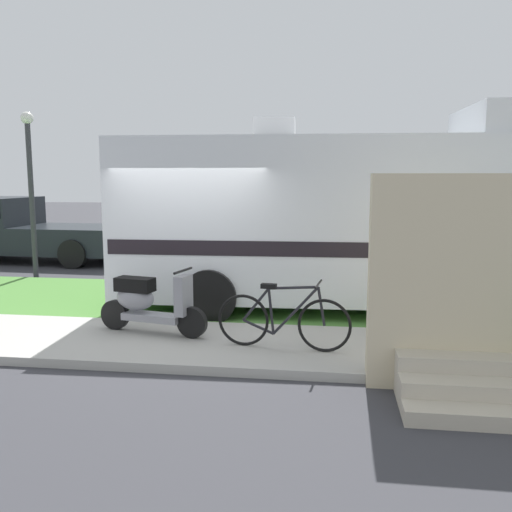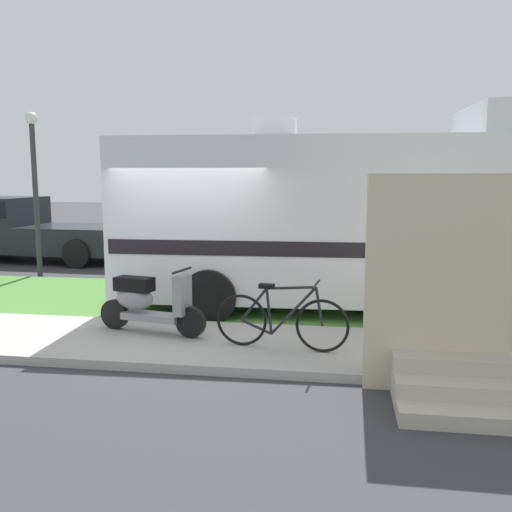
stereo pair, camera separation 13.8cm
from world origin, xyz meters
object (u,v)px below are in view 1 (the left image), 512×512
at_px(pickup_truck_near, 15,227).
at_px(pickup_truck_far, 404,222).
at_px(motorhome_rv, 346,217).
at_px(scooter, 148,302).
at_px(bottle_green, 404,336).
at_px(bicycle, 283,320).
at_px(street_lamp_post, 30,177).

xyz_separation_m(pickup_truck_near, pickup_truck_far, (11.04, 2.77, 0.04)).
relative_size(motorhome_rv, scooter, 4.58).
bearing_deg(scooter, pickup_truck_far, 63.78).
xyz_separation_m(scooter, bottle_green, (3.60, 0.02, -0.36)).
bearing_deg(bicycle, bottle_green, 16.92).
distance_m(scooter, pickup_truck_near, 9.35).
bearing_deg(street_lamp_post, bicycle, -38.35).
xyz_separation_m(motorhome_rv, pickup_truck_near, (-9.12, 4.65, -0.71)).
xyz_separation_m(motorhome_rv, pickup_truck_far, (1.93, 7.42, -0.67)).
bearing_deg(motorhome_rv, pickup_truck_near, 152.97).
height_order(scooter, street_lamp_post, street_lamp_post).
relative_size(motorhome_rv, bottle_green, 33.84).
height_order(motorhome_rv, pickup_truck_near, motorhome_rv).
xyz_separation_m(pickup_truck_near, street_lamp_post, (1.96, -2.42, 1.40)).
height_order(motorhome_rv, bottle_green, motorhome_rv).
height_order(pickup_truck_near, street_lamp_post, street_lamp_post).
bearing_deg(bicycle, pickup_truck_far, 74.69).
distance_m(pickup_truck_near, bottle_green, 12.07).
xyz_separation_m(bicycle, street_lamp_post, (-6.30, 4.99, 1.84)).
distance_m(pickup_truck_near, street_lamp_post, 3.41).
bearing_deg(street_lamp_post, pickup_truck_far, 29.73).
xyz_separation_m(motorhome_rv, scooter, (-2.85, -2.28, -1.09)).
xyz_separation_m(pickup_truck_near, bottle_green, (9.87, -6.91, -0.74)).
distance_m(motorhome_rv, bicycle, 3.11).
bearing_deg(pickup_truck_far, pickup_truck_near, -165.91).
distance_m(motorhome_rv, pickup_truck_near, 10.26).
xyz_separation_m(scooter, pickup_truck_near, (-6.27, 6.93, 0.38)).
height_order(pickup_truck_near, bottle_green, pickup_truck_near).
height_order(bicycle, pickup_truck_far, pickup_truck_far).
relative_size(motorhome_rv, bicycle, 4.37).
distance_m(pickup_truck_near, pickup_truck_far, 11.39).
relative_size(pickup_truck_near, street_lamp_post, 1.50).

